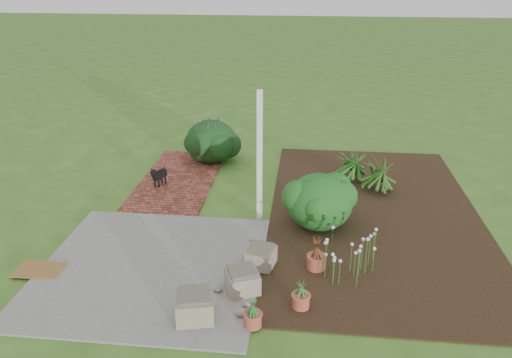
# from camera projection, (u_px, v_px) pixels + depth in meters

# --- Properties ---
(ground) EXTENTS (80.00, 80.00, 0.00)m
(ground) POSITION_uv_depth(u_px,v_px,m) (243.00, 221.00, 9.46)
(ground) COLOR #39651F
(ground) RESTS_ON ground
(concrete_patio) EXTENTS (3.50, 3.50, 0.04)m
(concrete_patio) POSITION_uv_depth(u_px,v_px,m) (152.00, 267.00, 7.98)
(concrete_patio) COLOR slate
(concrete_patio) RESTS_ON ground
(brick_path) EXTENTS (1.60, 3.50, 0.04)m
(brick_path) POSITION_uv_depth(u_px,v_px,m) (179.00, 179.00, 11.22)
(brick_path) COLOR #5B281C
(brick_path) RESTS_ON ground
(garden_bed) EXTENTS (4.00, 7.00, 0.03)m
(garden_bed) POSITION_uv_depth(u_px,v_px,m) (374.00, 214.00, 9.67)
(garden_bed) COLOR black
(garden_bed) RESTS_ON ground
(veranda_post) EXTENTS (0.10, 0.10, 2.50)m
(veranda_post) POSITION_uv_depth(u_px,v_px,m) (260.00, 158.00, 9.03)
(veranda_post) COLOR white
(veranda_post) RESTS_ON ground
(stone_trough_near) EXTENTS (0.60, 0.60, 0.33)m
(stone_trough_near) POSITION_uv_depth(u_px,v_px,m) (195.00, 307.00, 6.77)
(stone_trough_near) COLOR gray
(stone_trough_near) RESTS_ON concrete_patio
(stone_trough_mid) EXTENTS (0.59, 0.59, 0.31)m
(stone_trough_mid) POSITION_uv_depth(u_px,v_px,m) (242.00, 281.00, 7.34)
(stone_trough_mid) COLOR gray
(stone_trough_mid) RESTS_ON concrete_patio
(stone_trough_far) EXTENTS (0.52, 0.52, 0.29)m
(stone_trough_far) POSITION_uv_depth(u_px,v_px,m) (261.00, 257.00, 7.95)
(stone_trough_far) COLOR gray
(stone_trough_far) RESTS_ON concrete_patio
(coir_doormat) EXTENTS (0.74, 0.49, 0.02)m
(coir_doormat) POSITION_uv_depth(u_px,v_px,m) (39.00, 270.00, 7.86)
(coir_doormat) COLOR brown
(coir_doormat) RESTS_ON concrete_patio
(black_dog) EXTENTS (0.27, 0.48, 0.43)m
(black_dog) POSITION_uv_depth(u_px,v_px,m) (158.00, 175.00, 10.76)
(black_dog) COLOR black
(black_dog) RESTS_ON brick_path
(cream_ceramic_urn) EXTENTS (0.34, 0.34, 0.37)m
(cream_ceramic_urn) POSITION_uv_depth(u_px,v_px,m) (211.00, 147.00, 12.57)
(cream_ceramic_urn) COLOR beige
(cream_ceramic_urn) RESTS_ON brick_path
(evergreen_shrub) EXTENTS (1.52, 1.52, 1.02)m
(evergreen_shrub) POSITION_uv_depth(u_px,v_px,m) (320.00, 200.00, 9.03)
(evergreen_shrub) COLOR #0B3C0E
(evergreen_shrub) RESTS_ON garden_bed
(agapanthus_clump_back) EXTENTS (1.25, 1.25, 0.89)m
(agapanthus_clump_back) POSITION_uv_depth(u_px,v_px,m) (378.00, 171.00, 10.47)
(agapanthus_clump_back) COLOR #1E3E11
(agapanthus_clump_back) RESTS_ON garden_bed
(agapanthus_clump_front) EXTENTS (1.33, 1.33, 0.90)m
(agapanthus_clump_front) POSITION_uv_depth(u_px,v_px,m) (351.00, 162.00, 10.97)
(agapanthus_clump_front) COLOR #143E0C
(agapanthus_clump_front) RESTS_ON garden_bed
(pink_flower_patch) EXTENTS (1.32, 1.32, 0.64)m
(pink_flower_patch) POSITION_uv_depth(u_px,v_px,m) (348.00, 254.00, 7.73)
(pink_flower_patch) COLOR #113D0F
(pink_flower_patch) RESTS_ON garden_bed
(terracotta_pot_bronze) EXTENTS (0.32, 0.32, 0.23)m
(terracotta_pot_bronze) POSITION_uv_depth(u_px,v_px,m) (316.00, 262.00, 7.90)
(terracotta_pot_bronze) COLOR #AC533A
(terracotta_pot_bronze) RESTS_ON garden_bed
(terracotta_pot_small_left) EXTENTS (0.31, 0.31, 0.21)m
(terracotta_pot_small_left) POSITION_uv_depth(u_px,v_px,m) (301.00, 301.00, 7.01)
(terracotta_pot_small_left) COLOR #A84C38
(terracotta_pot_small_left) RESTS_ON garden_bed
(terracotta_pot_small_right) EXTENTS (0.26, 0.26, 0.20)m
(terracotta_pot_small_right) POSITION_uv_depth(u_px,v_px,m) (253.00, 320.00, 6.64)
(terracotta_pot_small_right) COLOR #A14736
(terracotta_pot_small_right) RESTS_ON garden_bed
(purple_flowering_bush) EXTENTS (1.42, 1.42, 1.06)m
(purple_flowering_bush) POSITION_uv_depth(u_px,v_px,m) (211.00, 140.00, 12.12)
(purple_flowering_bush) COLOR black
(purple_flowering_bush) RESTS_ON ground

